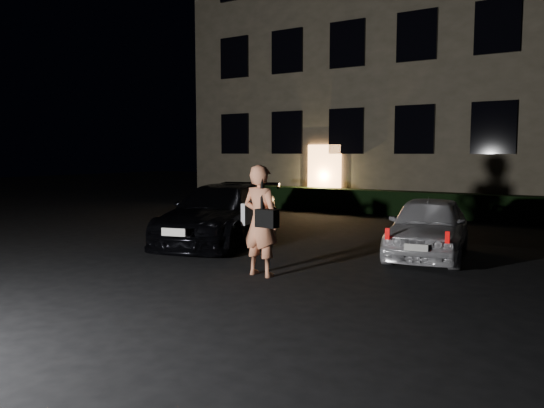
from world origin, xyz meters
The scene contains 6 objects.
ground centered at (0.00, 0.00, 0.00)m, with size 80.00×80.00×0.00m, color black.
building centered at (0.00, 14.99, 6.00)m, with size 20.00×8.11×12.00m.
hedge centered at (0.00, 10.50, 0.42)m, with size 15.00×0.70×0.85m, color black.
sedan centered at (-2.09, 2.63, 0.70)m, with size 3.25×5.21×1.41m.
hatch centered at (2.67, 3.64, 0.63)m, with size 2.10×3.92×1.27m.
man centered at (0.69, 0.22, 0.99)m, with size 0.82×0.53×1.97m.
Camera 1 is at (5.85, -7.50, 2.18)m, focal length 35.00 mm.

